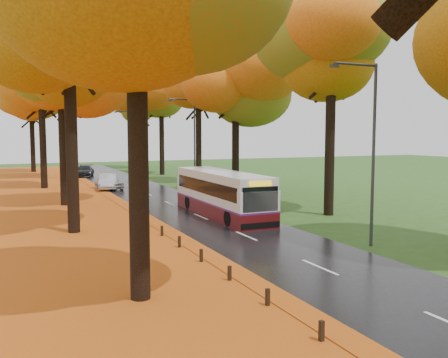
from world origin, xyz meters
TOP-DOWN VIEW (x-y plane):
  - road at (0.00, 25.00)m, footprint 6.50×90.00m
  - centre_line at (0.00, 25.00)m, footprint 0.12×90.00m
  - leaf_verge at (-9.00, 25.00)m, footprint 12.00×90.00m
  - leaf_drift at (-3.05, 25.00)m, footprint 0.90×90.00m
  - trees_left at (-7.18, 27.06)m, footprint 9.20×74.00m
  - trees_right at (7.19, 26.91)m, footprint 9.30×74.20m
  - bollard_row at (-3.70, 4.70)m, footprint 0.11×23.51m
  - streetlamp_near at (3.95, 8.00)m, footprint 2.45×0.18m
  - streetlamp_mid at (3.95, 30.00)m, footprint 2.45×0.18m
  - streetlamp_far at (3.95, 52.00)m, footprint 2.45×0.18m
  - bus at (1.32, 17.89)m, footprint 2.46×10.19m
  - car_white at (-2.24, 34.89)m, footprint 2.33×4.13m
  - car_silver at (-2.35, 34.87)m, footprint 2.35×4.44m
  - car_dark at (-2.35, 49.34)m, footprint 2.97×4.87m

SIDE VIEW (x-z plane):
  - leaf_verge at x=-9.00m, z-range 0.00..0.02m
  - road at x=0.00m, z-range 0.00..0.04m
  - leaf_drift at x=-3.05m, z-range 0.04..0.05m
  - centre_line at x=0.00m, z-range 0.04..0.05m
  - bollard_row at x=-3.70m, z-range 0.00..0.52m
  - car_dark at x=-2.35m, z-range 0.04..1.36m
  - car_white at x=-2.24m, z-range 0.04..1.36m
  - car_silver at x=-2.35m, z-range 0.04..1.43m
  - bus at x=1.32m, z-range 0.10..2.78m
  - streetlamp_near at x=3.95m, z-range 0.71..8.71m
  - streetlamp_mid at x=3.95m, z-range 0.71..8.71m
  - streetlamp_far at x=3.95m, z-range 0.71..8.71m
  - trees_left at x=-7.18m, z-range 2.59..16.48m
  - trees_right at x=7.19m, z-range 2.71..16.67m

